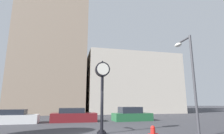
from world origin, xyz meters
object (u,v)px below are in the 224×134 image
car_maroon (74,116)px  fire_hydrant_near (153,133)px  street_clock (102,82)px  car_green (131,115)px  street_lamp_right (188,67)px  car_white (14,117)px

car_maroon → fire_hydrant_near: car_maroon is taller
street_clock → car_green: (4.36, 7.15, -2.52)m
car_green → street_lamp_right: bearing=-89.2°
street_clock → car_maroon: bearing=102.0°
car_maroon → street_lamp_right: bearing=-54.1°
fire_hydrant_near → street_lamp_right: 4.55m
car_white → street_lamp_right: bearing=-38.1°
car_green → street_lamp_right: (0.52, -9.02, 3.30)m
car_green → street_lamp_right: size_ratio=0.70×
street_clock → street_lamp_right: 5.28m
car_white → street_lamp_right: size_ratio=0.72×
car_maroon → car_white: bearing=-175.9°
street_clock → car_white: 10.10m
street_clock → street_lamp_right: size_ratio=0.77×
street_clock → car_white: (-6.82, 6.99, -2.58)m
car_white → fire_hydrant_near: size_ratio=5.83×
car_white → fire_hydrant_near: bearing=-48.0°
fire_hydrant_near → street_lamp_right: (2.80, 0.70, 3.52)m
street_lamp_right → fire_hydrant_near: bearing=-166.0°
street_clock → car_maroon: (-1.55, 7.29, -2.54)m
car_white → street_lamp_right: (11.69, -8.86, 3.36)m
street_clock → car_white: size_ratio=1.08×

